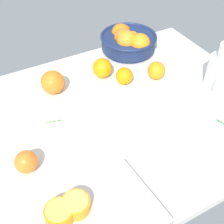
{
  "coord_description": "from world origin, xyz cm",
  "views": [
    {
      "loc": [
        -30.47,
        -64.22,
        70.65
      ],
      "look_at": [
        3.11,
        -2.88,
        5.08
      ],
      "focal_mm": 48.12,
      "sensor_mm": 36.0,
      "label": 1
    }
  ],
  "objects_px": {
    "cutting_board": "(92,221)",
    "loose_orange_4": "(124,76)",
    "loose_orange_2": "(26,162)",
    "fruit_bowl": "(128,41)",
    "spoon": "(173,49)",
    "loose_orange_0": "(156,70)",
    "orange_half_0": "(76,204)",
    "loose_orange_3": "(53,82)",
    "orange_half_1": "(60,213)",
    "loose_orange_1": "(102,68)"
  },
  "relations": [
    {
      "from": "cutting_board",
      "to": "loose_orange_4",
      "type": "relative_size",
      "value": 5.1
    },
    {
      "from": "loose_orange_2",
      "to": "loose_orange_4",
      "type": "relative_size",
      "value": 1.0
    },
    {
      "from": "fruit_bowl",
      "to": "loose_orange_4",
      "type": "distance_m",
      "value": 0.23
    },
    {
      "from": "spoon",
      "to": "loose_orange_2",
      "type": "bearing_deg",
      "value": -157.17
    },
    {
      "from": "loose_orange_0",
      "to": "orange_half_0",
      "type": "bearing_deg",
      "value": -143.17
    },
    {
      "from": "loose_orange_0",
      "to": "loose_orange_4",
      "type": "height_order",
      "value": "loose_orange_0"
    },
    {
      "from": "orange_half_0",
      "to": "loose_orange_3",
      "type": "height_order",
      "value": "loose_orange_3"
    },
    {
      "from": "fruit_bowl",
      "to": "loose_orange_3",
      "type": "distance_m",
      "value": 0.4
    },
    {
      "from": "loose_orange_0",
      "to": "loose_orange_2",
      "type": "relative_size",
      "value": 1.05
    },
    {
      "from": "loose_orange_0",
      "to": "fruit_bowl",
      "type": "bearing_deg",
      "value": 88.24
    },
    {
      "from": "loose_orange_4",
      "to": "cutting_board",
      "type": "bearing_deg",
      "value": -128.24
    },
    {
      "from": "cutting_board",
      "to": "orange_half_0",
      "type": "bearing_deg",
      "value": 115.6
    },
    {
      "from": "orange_half_0",
      "to": "orange_half_1",
      "type": "xyz_separation_m",
      "value": [
        -0.04,
        -0.0,
        -0.0
      ]
    },
    {
      "from": "loose_orange_1",
      "to": "loose_orange_4",
      "type": "height_order",
      "value": "loose_orange_1"
    },
    {
      "from": "orange_half_0",
      "to": "spoon",
      "type": "distance_m",
      "value": 0.85
    },
    {
      "from": "orange_half_0",
      "to": "spoon",
      "type": "relative_size",
      "value": 0.52
    },
    {
      "from": "orange_half_0",
      "to": "loose_orange_1",
      "type": "bearing_deg",
      "value": 56.31
    },
    {
      "from": "cutting_board",
      "to": "loose_orange_4",
      "type": "xyz_separation_m",
      "value": [
        0.35,
        0.45,
        0.02
      ]
    },
    {
      "from": "cutting_board",
      "to": "loose_orange_2",
      "type": "bearing_deg",
      "value": 110.93
    },
    {
      "from": "spoon",
      "to": "loose_orange_1",
      "type": "bearing_deg",
      "value": -176.32
    },
    {
      "from": "fruit_bowl",
      "to": "loose_orange_2",
      "type": "relative_size",
      "value": 3.7
    },
    {
      "from": "fruit_bowl",
      "to": "orange_half_1",
      "type": "xyz_separation_m",
      "value": [
        -0.55,
        -0.6,
        -0.01
      ]
    },
    {
      "from": "loose_orange_0",
      "to": "loose_orange_2",
      "type": "height_order",
      "value": "loose_orange_0"
    },
    {
      "from": "loose_orange_0",
      "to": "loose_orange_1",
      "type": "bearing_deg",
      "value": 148.31
    },
    {
      "from": "fruit_bowl",
      "to": "cutting_board",
      "type": "distance_m",
      "value": 0.81
    },
    {
      "from": "loose_orange_2",
      "to": "loose_orange_3",
      "type": "bearing_deg",
      "value": 57.25
    },
    {
      "from": "cutting_board",
      "to": "spoon",
      "type": "height_order",
      "value": "cutting_board"
    },
    {
      "from": "orange_half_0",
      "to": "loose_orange_2",
      "type": "bearing_deg",
      "value": 109.8
    },
    {
      "from": "loose_orange_1",
      "to": "loose_orange_0",
      "type": "bearing_deg",
      "value": -31.69
    },
    {
      "from": "orange_half_0",
      "to": "loose_orange_3",
      "type": "relative_size",
      "value": 0.82
    },
    {
      "from": "loose_orange_1",
      "to": "orange_half_1",
      "type": "bearing_deg",
      "value": -127.06
    },
    {
      "from": "loose_orange_1",
      "to": "loose_orange_3",
      "type": "xyz_separation_m",
      "value": [
        -0.2,
        0.0,
        0.0
      ]
    },
    {
      "from": "spoon",
      "to": "cutting_board",
      "type": "bearing_deg",
      "value": -140.3
    },
    {
      "from": "orange_half_0",
      "to": "loose_orange_0",
      "type": "relative_size",
      "value": 1.03
    },
    {
      "from": "orange_half_0",
      "to": "loose_orange_2",
      "type": "height_order",
      "value": "loose_orange_2"
    },
    {
      "from": "orange_half_0",
      "to": "loose_orange_0",
      "type": "xyz_separation_m",
      "value": [
        0.5,
        0.37,
        -0.0
      ]
    },
    {
      "from": "cutting_board",
      "to": "orange_half_1",
      "type": "bearing_deg",
      "value": 146.7
    },
    {
      "from": "orange_half_0",
      "to": "orange_half_1",
      "type": "height_order",
      "value": "same"
    },
    {
      "from": "loose_orange_0",
      "to": "loose_orange_3",
      "type": "xyz_separation_m",
      "value": [
        -0.38,
        0.11,
        0.01
      ]
    },
    {
      "from": "cutting_board",
      "to": "fruit_bowl",
      "type": "bearing_deg",
      "value": 52.84
    },
    {
      "from": "loose_orange_2",
      "to": "cutting_board",
      "type": "bearing_deg",
      "value": -69.07
    },
    {
      "from": "orange_half_0",
      "to": "cutting_board",
      "type": "bearing_deg",
      "value": -64.4
    },
    {
      "from": "loose_orange_1",
      "to": "loose_orange_2",
      "type": "relative_size",
      "value": 1.17
    },
    {
      "from": "loose_orange_2",
      "to": "spoon",
      "type": "xyz_separation_m",
      "value": [
        0.75,
        0.32,
        -0.03
      ]
    },
    {
      "from": "loose_orange_4",
      "to": "spoon",
      "type": "distance_m",
      "value": 0.33
    },
    {
      "from": "orange_half_1",
      "to": "loose_orange_4",
      "type": "relative_size",
      "value": 1.12
    },
    {
      "from": "cutting_board",
      "to": "spoon",
      "type": "xyz_separation_m",
      "value": [
        0.66,
        0.55,
        -0.01
      ]
    },
    {
      "from": "orange_half_1",
      "to": "loose_orange_0",
      "type": "height_order",
      "value": "loose_orange_0"
    },
    {
      "from": "loose_orange_2",
      "to": "loose_orange_3",
      "type": "height_order",
      "value": "loose_orange_3"
    },
    {
      "from": "orange_half_0",
      "to": "loose_orange_1",
      "type": "height_order",
      "value": "loose_orange_1"
    }
  ]
}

